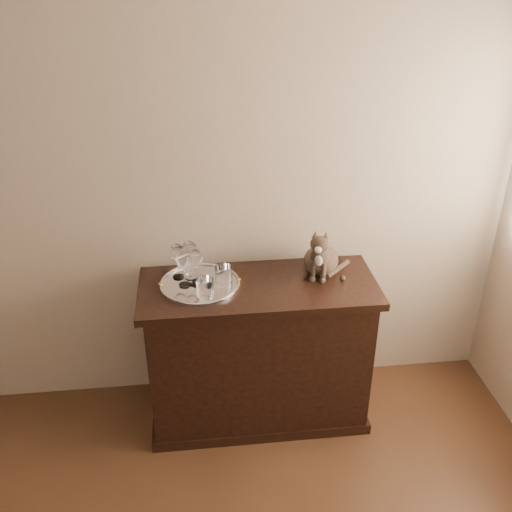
{
  "coord_description": "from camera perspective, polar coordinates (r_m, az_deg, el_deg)",
  "views": [
    {
      "loc": [
        0.31,
        -0.49,
        2.33
      ],
      "look_at": [
        0.59,
        1.95,
        1.01
      ],
      "focal_mm": 40.0,
      "sensor_mm": 36.0,
      "label": 1
    }
  ],
  "objects": [
    {
      "name": "wall_back",
      "position": [
        2.92,
        -12.35,
        8.05
      ],
      "size": [
        4.0,
        0.1,
        2.7
      ],
      "primitive_type": "cube",
      "color": "tan",
      "rests_on": "ground"
    },
    {
      "name": "sideboard",
      "position": [
        3.1,
        0.23,
        -9.62
      ],
      "size": [
        1.2,
        0.5,
        0.85
      ],
      "primitive_type": null,
      "color": "black",
      "rests_on": "ground"
    },
    {
      "name": "tray",
      "position": [
        2.87,
        -5.61,
        -2.85
      ],
      "size": [
        0.4,
        0.4,
        0.01
      ],
      "primitive_type": "cylinder",
      "color": "silver",
      "rests_on": "sideboard"
    },
    {
      "name": "wine_glass_a",
      "position": [
        2.89,
        -7.86,
        -0.49
      ],
      "size": [
        0.07,
        0.07,
        0.19
      ],
      "primitive_type": null,
      "color": "white",
      "rests_on": "tray"
    },
    {
      "name": "wine_glass_b",
      "position": [
        2.88,
        -6.63,
        -0.34
      ],
      "size": [
        0.08,
        0.08,
        0.21
      ],
      "primitive_type": null,
      "color": "white",
      "rests_on": "tray"
    },
    {
      "name": "wine_glass_c",
      "position": [
        2.81,
        -7.21,
        -1.24
      ],
      "size": [
        0.07,
        0.07,
        0.19
      ],
      "primitive_type": null,
      "color": "white",
      "rests_on": "tray"
    },
    {
      "name": "wine_glass_d",
      "position": [
        2.82,
        -6.02,
        -1.12
      ],
      "size": [
        0.07,
        0.07,
        0.19
      ],
      "primitive_type": null,
      "color": "white",
      "rests_on": "tray"
    },
    {
      "name": "tumbler_b",
      "position": [
        2.74,
        -5.12,
        -3.2
      ],
      "size": [
        0.09,
        0.09,
        0.1
      ],
      "primitive_type": "cylinder",
      "color": "silver",
      "rests_on": "tray"
    },
    {
      "name": "tumbler_c",
      "position": [
        2.83,
        -3.26,
        -1.96
      ],
      "size": [
        0.09,
        0.09,
        0.1
      ],
      "primitive_type": "cylinder",
      "color": "silver",
      "rests_on": "tray"
    },
    {
      "name": "cat",
      "position": [
        2.93,
        6.6,
        0.77
      ],
      "size": [
        0.35,
        0.34,
        0.28
      ],
      "primitive_type": null,
      "rotation": [
        0.0,
        0.0,
        -0.36
      ],
      "color": "#48352B",
      "rests_on": "sideboard"
    }
  ]
}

